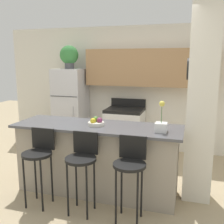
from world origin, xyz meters
TOP-DOWN VIEW (x-y plane):
  - ground_plane at (0.00, 0.00)m, footprint 14.00×14.00m
  - wall_back at (0.16, 1.99)m, footprint 5.60×0.38m
  - pillar_right at (1.35, 0.23)m, footprint 0.38×0.32m
  - counter_bar at (0.00, 0.00)m, footprint 2.33×0.74m
  - refrigerator at (-1.22, 1.71)m, footprint 0.62×0.63m
  - stove_range at (-0.03, 1.71)m, footprint 0.73×0.64m
  - bar_stool_left at (-0.60, -0.53)m, footprint 0.38×0.38m
  - bar_stool_mid at (0.00, -0.53)m, footprint 0.38×0.38m
  - bar_stool_right at (0.60, -0.53)m, footprint 0.38×0.38m
  - potted_plant_on_fridge at (-1.22, 1.71)m, footprint 0.38×0.38m
  - orchid_vase at (0.89, -0.09)m, footprint 0.15×0.15m
  - fruit_bowl at (-0.00, -0.03)m, footprint 0.22×0.22m

SIDE VIEW (x-z plane):
  - ground_plane at x=0.00m, z-range 0.00..0.00m
  - stove_range at x=-0.03m, z-range -0.07..1.00m
  - counter_bar at x=0.00m, z-range 0.00..0.99m
  - bar_stool_left at x=-0.60m, z-range 0.18..1.17m
  - bar_stool_mid at x=0.00m, z-range 0.18..1.17m
  - bar_stool_right at x=0.60m, z-range 0.18..1.17m
  - refrigerator at x=-1.22m, z-range 0.00..1.69m
  - fruit_bowl at x=0.00m, z-range 0.97..1.09m
  - orchid_vase at x=0.89m, z-range 0.88..1.27m
  - pillar_right at x=1.35m, z-range 0.00..2.55m
  - wall_back at x=0.16m, z-range 0.18..2.73m
  - potted_plant_on_fridge at x=-1.22m, z-range 1.72..2.19m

